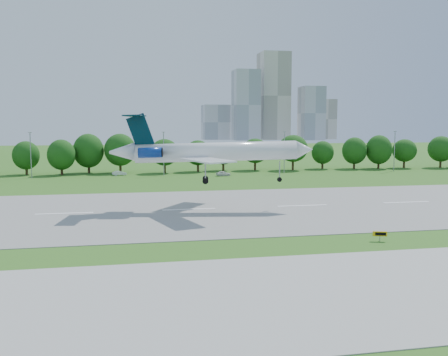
# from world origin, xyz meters

# --- Properties ---
(ground) EXTENTS (600.00, 600.00, 0.00)m
(ground) POSITION_xyz_m (0.00, 0.00, 0.00)
(ground) COLOR #2F651A
(ground) RESTS_ON ground
(runway) EXTENTS (400.00, 45.00, 0.08)m
(runway) POSITION_xyz_m (0.00, 25.00, 0.04)
(runway) COLOR gray
(runway) RESTS_ON ground
(tree_line) EXTENTS (288.40, 8.40, 10.40)m
(tree_line) POSITION_xyz_m (0.00, 92.00, 6.19)
(tree_line) COLOR #382314
(tree_line) RESTS_ON ground
(light_poles) EXTENTS (175.90, 0.25, 12.19)m
(light_poles) POSITION_xyz_m (-2.50, 82.00, 6.34)
(light_poles) COLOR gray
(light_poles) RESTS_ON ground
(skyline) EXTENTS (127.00, 52.00, 80.00)m
(skyline) POSITION_xyz_m (100.16, 390.61, 30.46)
(skyline) COLOR #B2B2B7
(skyline) RESTS_ON ground
(airliner) EXTENTS (34.13, 24.65, 11.64)m
(airliner) POSITION_xyz_m (-17.04, 25.26, 9.76)
(airliner) COLOR white
(airliner) RESTS_ON ground
(taxi_sign_left) EXTENTS (1.71, 0.71, 1.22)m
(taxi_sign_left) POSITION_xyz_m (0.22, -1.84, 0.90)
(taxi_sign_left) COLOR gray
(taxi_sign_left) RESTS_ON ground
(service_vehicle_a) EXTENTS (4.11, 2.54, 1.28)m
(service_vehicle_a) POSITION_xyz_m (-32.21, 84.87, 0.64)
(service_vehicle_a) COLOR silver
(service_vehicle_a) RESTS_ON ground
(service_vehicle_b) EXTENTS (4.24, 2.27, 1.37)m
(service_vehicle_b) POSITION_xyz_m (-3.91, 77.93, 0.69)
(service_vehicle_b) COLOR silver
(service_vehicle_b) RESTS_ON ground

